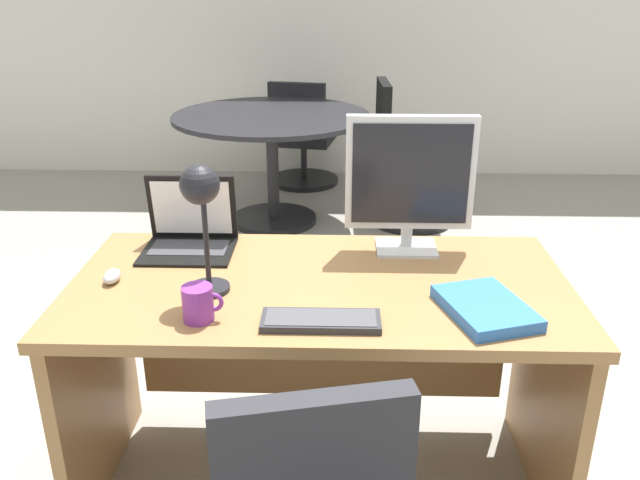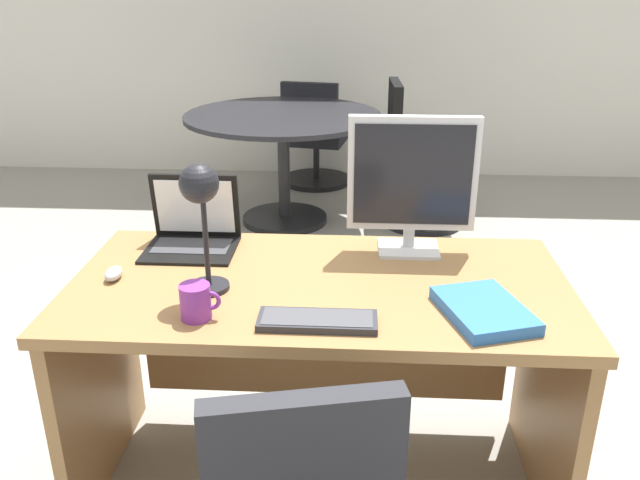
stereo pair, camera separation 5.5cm
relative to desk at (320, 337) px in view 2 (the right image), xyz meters
name	(u,v)px [view 2 (the right image)]	position (x,y,z in m)	size (l,w,h in m)	color
ground	(335,283)	(0.00, 1.45, -0.52)	(12.00, 12.00, 0.00)	gray
back_wall	(347,0)	(0.00, 3.68, 0.88)	(10.00, 0.10, 2.80)	silver
desk	(320,337)	(0.00, 0.00, 0.00)	(1.51, 0.75, 0.75)	#9E7042
monitor	(412,179)	(0.28, 0.20, 0.47)	(0.42, 0.16, 0.45)	silver
laptop	(193,224)	(-0.44, 0.22, 0.30)	(0.30, 0.25, 0.24)	black
keyboard	(317,321)	(0.01, -0.31, 0.23)	(0.32, 0.11, 0.02)	#2D2D33
mouse	(114,273)	(-0.62, -0.07, 0.24)	(0.05, 0.08, 0.04)	#B7BABF
desk_lamp	(201,201)	(-0.32, -0.14, 0.51)	(0.12, 0.14, 0.39)	black
book	(484,310)	(0.46, -0.23, 0.24)	(0.28, 0.33, 0.03)	blue
coffee_mug	(196,302)	(-0.32, -0.29, 0.27)	(0.11, 0.08, 0.10)	purple
meeting_table	(283,141)	(-0.39, 2.41, 0.05)	(1.29, 1.29, 0.75)	black
meeting_chair_near	(415,168)	(0.50, 2.44, -0.13)	(0.56, 0.56, 0.96)	black
meeting_chair_far	(315,144)	(-0.24, 3.27, -0.19)	(0.56, 0.56, 0.84)	black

